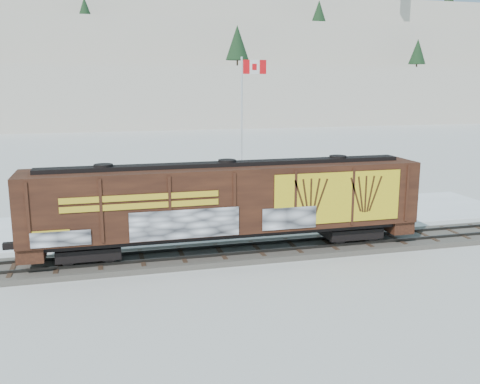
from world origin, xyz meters
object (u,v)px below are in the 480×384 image
object	(u,v)px
hopper_railcar	(227,201)
flagpole	(243,151)
car_silver	(207,211)
car_white	(175,210)
car_dark	(287,206)

from	to	relation	value
hopper_railcar	flagpole	distance (m)	12.89
car_silver	car_white	size ratio (longest dim) A/B	1.11
car_silver	car_dark	distance (m)	5.66
car_silver	car_white	bearing A→B (deg)	45.69
car_white	car_dark	bearing A→B (deg)	-90.92
hopper_railcar	car_dark	bearing A→B (deg)	51.34
car_white	car_dark	distance (m)	7.47
car_white	car_dark	xyz separation A→B (m)	(7.45, -0.49, -0.07)
hopper_railcar	car_white	distance (m)	8.22
hopper_railcar	car_white	size ratio (longest dim) A/B	4.61
hopper_railcar	car_white	world-z (taller)	hopper_railcar
car_white	car_dark	size ratio (longest dim) A/B	0.97
flagpole	car_dark	world-z (taller)	flagpole
hopper_railcar	flagpole	size ratio (longest dim) A/B	1.88
car_silver	car_dark	bearing A→B (deg)	-91.05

